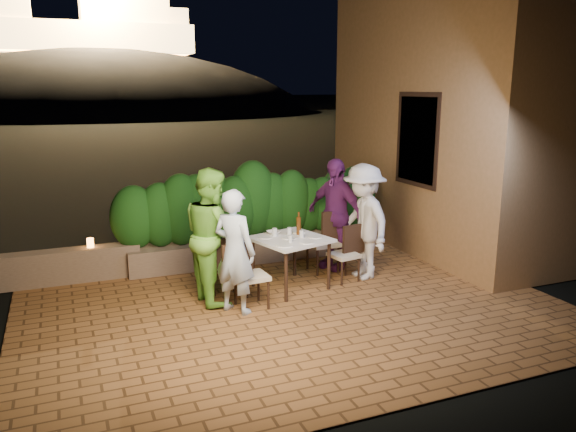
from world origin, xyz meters
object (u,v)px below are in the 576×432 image
chair_left_back (230,267)px  diner_white (363,222)px  bowl (274,232)px  diner_purple (335,214)px  chair_left_front (251,275)px  diner_green (212,235)px  parapet_lamp (90,243)px  chair_right_back (323,242)px  diner_blue (235,252)px  dining_table (291,263)px  beer_bottle (299,223)px  chair_right_front (344,254)px

chair_left_back → diner_white: (2.11, 0.06, 0.44)m
bowl → diner_purple: size_ratio=0.11×
chair_left_front → diner_green: diner_green is taller
parapet_lamp → chair_right_back: bearing=-16.0°
diner_blue → diner_white: bearing=-113.7°
chair_right_back → diner_blue: size_ratio=0.59×
dining_table → beer_bottle: size_ratio=2.78×
chair_right_front → diner_green: bearing=-9.6°
dining_table → chair_right_back: bearing=34.0°
beer_bottle → diner_blue: size_ratio=0.21×
diner_blue → beer_bottle: bearing=-98.6°
diner_blue → diner_green: (-0.15, 0.52, 0.10)m
dining_table → chair_right_back: (0.76, 0.51, 0.10)m
diner_blue → diner_white: size_ratio=0.93×
chair_right_front → chair_left_back: bearing=-9.4°
chair_right_front → diner_green: diner_green is taller
diner_blue → chair_right_back: bearing=-97.3°
chair_right_front → diner_white: size_ratio=0.48×
beer_bottle → chair_left_front: size_ratio=0.38×
chair_left_front → diner_blue: (-0.24, -0.07, 0.36)m
diner_purple → chair_left_front: bearing=-82.6°
beer_bottle → chair_left_back: (-1.09, -0.16, -0.49)m
beer_bottle → diner_green: bearing=-173.3°
bowl → diner_blue: diner_blue is taller
diner_purple → diner_green: bearing=-97.8°
chair_left_back → diner_purple: diner_purple is taller
dining_table → chair_left_back: size_ratio=1.09×
chair_left_back → chair_left_front: bearing=-86.5°
diner_white → parapet_lamp: bearing=-113.8°
dining_table → parapet_lamp: 3.04m
diner_green → parapet_lamp: diner_green is taller
chair_right_front → parapet_lamp: 3.81m
bowl → diner_white: size_ratio=0.11×
chair_right_front → chair_right_back: 0.54m
chair_left_back → diner_blue: bearing=-115.1°
beer_bottle → diner_white: bearing=-5.6°
dining_table → diner_white: diner_white is taller
diner_purple → chair_left_back: bearing=-95.8°
beer_bottle → chair_right_back: 0.83m
chair_left_front → chair_left_back: (-0.16, 0.45, -0.01)m
chair_right_front → diner_white: diner_white is taller
chair_left_front → chair_right_back: size_ratio=0.93×
chair_left_front → chair_left_back: 0.47m
diner_green → diner_purple: size_ratio=1.03×
chair_right_front → parapet_lamp: size_ratio=6.02×
diner_purple → parapet_lamp: diner_purple is taller
dining_table → parapet_lamp: dining_table is taller
bowl → chair_left_front: bearing=-128.0°
chair_left_front → parapet_lamp: (-1.89, 1.97, 0.12)m
diner_purple → dining_table: bearing=-83.1°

